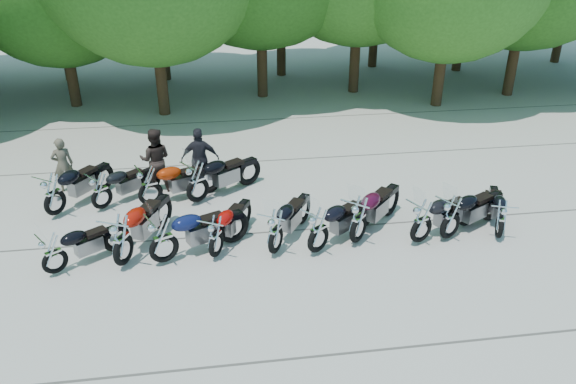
{
  "coord_description": "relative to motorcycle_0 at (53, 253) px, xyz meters",
  "views": [
    {
      "loc": [
        -1.72,
        -10.61,
        7.25
      ],
      "look_at": [
        0.0,
        1.5,
        1.1
      ],
      "focal_mm": 35.0,
      "sensor_mm": 36.0,
      "label": 1
    }
  ],
  "objects": [
    {
      "name": "motorcycle_12",
      "position": [
        1.84,
        2.97,
        0.09
      ],
      "size": [
        2.46,
        1.57,
        1.34
      ],
      "primitive_type": null,
      "rotation": [
        0.0,
        0.0,
        1.96
      ],
      "color": "#952305",
      "rests_on": "ground"
    },
    {
      "name": "rider_2",
      "position": [
        3.21,
        3.95,
        0.34
      ],
      "size": [
        1.09,
        0.48,
        1.84
      ],
      "primitive_type": "imported",
      "rotation": [
        0.0,
        0.0,
        3.11
      ],
      "color": "black",
      "rests_on": "ground"
    },
    {
      "name": "motorcycle_11",
      "position": [
        0.57,
        2.96,
        0.03
      ],
      "size": [
        2.06,
        1.89,
        1.21
      ],
      "primitive_type": null,
      "rotation": [
        0.0,
        0.0,
        2.27
      ],
      "color": "black",
      "rests_on": "ground"
    },
    {
      "name": "motorcycle_6",
      "position": [
        6.92,
        0.33,
        0.13
      ],
      "size": [
        2.23,
        2.34,
        1.4
      ],
      "primitive_type": null,
      "rotation": [
        0.0,
        0.0,
        2.4
      ],
      "color": "#33071A",
      "rests_on": "ground"
    },
    {
      "name": "motorcycle_8",
      "position": [
        9.18,
        0.18,
        0.09
      ],
      "size": [
        2.39,
        1.74,
        1.32
      ],
      "primitive_type": null,
      "rotation": [
        0.0,
        0.0,
        2.07
      ],
      "color": "black",
      "rests_on": "ground"
    },
    {
      "name": "motorcycle_1",
      "position": [
        1.46,
        0.13,
        0.15
      ],
      "size": [
        1.77,
        2.65,
        1.45
      ],
      "primitive_type": null,
      "rotation": [
        0.0,
        0.0,
        2.72
      ],
      "color": "#910F05",
      "rests_on": "ground"
    },
    {
      "name": "motorcycle_13",
      "position": [
        3.11,
        2.97,
        0.13
      ],
      "size": [
        2.47,
        2.03,
        1.4
      ],
      "primitive_type": null,
      "rotation": [
        0.0,
        0.0,
        2.18
      ],
      "color": "black",
      "rests_on": "ground"
    },
    {
      "name": "motorcycle_10",
      "position": [
        -0.59,
        2.76,
        0.11
      ],
      "size": [
        1.99,
        2.42,
        1.37
      ],
      "primitive_type": null,
      "rotation": [
        0.0,
        0.0,
        2.54
      ],
      "color": "black",
      "rests_on": "ground"
    },
    {
      "name": "motorcycle_5",
      "position": [
        5.89,
        0.02,
        0.09
      ],
      "size": [
        2.31,
        1.98,
        1.33
      ],
      "primitive_type": null,
      "rotation": [
        0.0,
        0.0,
        2.21
      ],
      "color": "black",
      "rests_on": "ground"
    },
    {
      "name": "motorcycle_0",
      "position": [
        0.0,
        0.0,
        0.0
      ],
      "size": [
        2.02,
        1.67,
        1.15
      ],
      "primitive_type": null,
      "rotation": [
        0.0,
        0.0,
        2.18
      ],
      "color": "black",
      "rests_on": "ground"
    },
    {
      "name": "rider_1",
      "position": [
        1.95,
        4.07,
        0.35
      ],
      "size": [
        0.95,
        0.77,
        1.85
      ],
      "primitive_type": "imported",
      "rotation": [
        0.0,
        0.0,
        3.06
      ],
      "color": "black",
      "rests_on": "ground"
    },
    {
      "name": "motorcycle_3",
      "position": [
        3.53,
        0.19,
        0.03
      ],
      "size": [
        1.59,
        2.19,
        1.21
      ],
      "primitive_type": null,
      "rotation": [
        0.0,
        0.0,
        2.65
      ],
      "color": "#9C0805",
      "rests_on": "ground"
    },
    {
      "name": "motorcycle_2",
      "position": [
        2.36,
        0.09,
        0.12
      ],
      "size": [
        2.54,
        1.71,
        1.39
      ],
      "primitive_type": null,
      "rotation": [
        0.0,
        0.0,
        2.01
      ],
      "color": "#0D133B",
      "rests_on": "ground"
    },
    {
      "name": "motorcycle_4",
      "position": [
        4.9,
        0.14,
        0.07
      ],
      "size": [
        1.8,
        2.31,
        1.29
      ],
      "primitive_type": null,
      "rotation": [
        0.0,
        0.0,
        2.58
      ],
      "color": "black",
      "rests_on": "ground"
    },
    {
      "name": "rider_0",
      "position": [
        -0.66,
        4.35,
        0.23
      ],
      "size": [
        0.68,
        0.55,
        1.61
      ],
      "primitive_type": "imported",
      "rotation": [
        0.0,
        0.0,
        3.46
      ],
      "color": "#4F4738",
      "rests_on": "ground"
    },
    {
      "name": "motorcycle_9",
      "position": [
        10.4,
        0.06,
        0.0
      ],
      "size": [
        1.29,
        2.13,
        1.16
      ],
      "primitive_type": null,
      "rotation": [
        0.0,
        0.0,
        2.79
      ],
      "color": "black",
      "rests_on": "ground"
    },
    {
      "name": "motorcycle_7",
      "position": [
        8.42,
        0.1,
        0.09
      ],
      "size": [
        2.42,
        1.64,
        1.32
      ],
      "primitive_type": null,
      "rotation": [
        0.0,
        0.0,
        2.01
      ],
      "color": "black",
      "rests_on": "ground"
    },
    {
      "name": "ground",
      "position": [
        5.34,
        -0.34,
        -0.57
      ],
      "size": [
        90.0,
        90.0,
        0.0
      ],
      "primitive_type": "plane",
      "color": "gray",
      "rests_on": "ground"
    }
  ]
}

